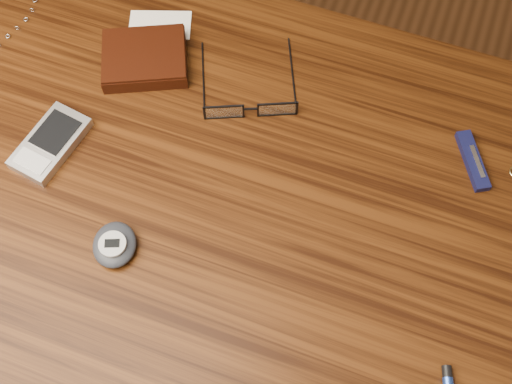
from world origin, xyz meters
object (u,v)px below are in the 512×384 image
Objects in this scene: eyeglasses at (250,106)px; pocket_knife at (473,161)px; pedometer at (114,245)px; wallet_and_card at (145,57)px; desk at (222,229)px; pda_phone at (50,143)px.

eyeglasses reaches higher than pocket_knife.
pedometer reaches higher than pocket_knife.
eyeglasses is at bearing -8.68° from wallet_and_card.
eyeglasses is 2.02× the size of pocket_knife.
eyeglasses is at bearing 70.87° from pedometer.
eyeglasses is (-0.01, 0.14, 0.11)m from desk.
wallet_and_card is 1.54× the size of pda_phone.
desk is 0.26m from pda_phone.
wallet_and_card reaches higher than desk.
pda_phone reaches higher than desk.
pocket_knife is (0.47, -0.00, -0.01)m from wallet_and_card.
eyeglasses is (0.17, -0.03, 0.00)m from wallet_and_card.
pda_phone is at bearing 144.66° from pedometer.
eyeglasses reaches higher than pedometer.
pocket_knife is at bearing 29.04° from desk.
pocket_knife is (0.30, 0.16, 0.11)m from desk.
eyeglasses is 0.30m from pocket_knife.
eyeglasses is at bearing 92.95° from desk.
desk is 8.47× the size of pda_phone.
pda_phone is (-0.06, -0.17, -0.00)m from wallet_and_card.
pocket_knife is (0.30, 0.03, -0.01)m from eyeglasses.
pedometer is at bearing -144.97° from pocket_knife.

